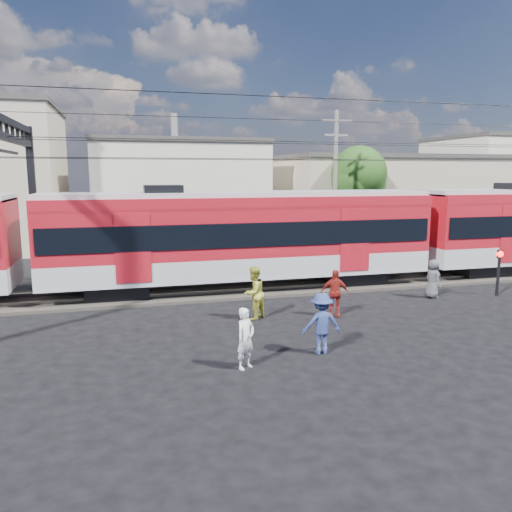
% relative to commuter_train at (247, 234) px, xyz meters
% --- Properties ---
extents(ground, '(120.00, 120.00, 0.00)m').
position_rel_commuter_train_xyz_m(ground, '(1.07, -8.00, -2.40)').
color(ground, black).
rests_on(ground, ground).
extents(track_bed, '(70.00, 3.40, 0.12)m').
position_rel_commuter_train_xyz_m(track_bed, '(1.07, 0.00, -2.34)').
color(track_bed, '#2D2823').
rests_on(track_bed, ground).
extents(rail_near, '(70.00, 0.12, 0.12)m').
position_rel_commuter_train_xyz_m(rail_near, '(1.07, -0.75, -2.22)').
color(rail_near, '#59544C').
rests_on(rail_near, track_bed).
extents(rail_far, '(70.00, 0.12, 0.12)m').
position_rel_commuter_train_xyz_m(rail_far, '(1.07, 0.75, -2.22)').
color(rail_far, '#59544C').
rests_on(rail_far, track_bed).
extents(commuter_train, '(50.30, 3.08, 4.17)m').
position_rel_commuter_train_xyz_m(commuter_train, '(0.00, 0.00, 0.00)').
color(commuter_train, black).
rests_on(commuter_train, ground).
extents(catenary, '(70.00, 9.30, 7.52)m').
position_rel_commuter_train_xyz_m(catenary, '(-7.58, -0.00, 2.73)').
color(catenary, black).
rests_on(catenary, ground).
extents(building_midwest, '(12.24, 12.24, 7.30)m').
position_rel_commuter_train_xyz_m(building_midwest, '(-0.93, 19.00, 1.25)').
color(building_midwest, beige).
rests_on(building_midwest, ground).
extents(building_mideast, '(16.32, 10.20, 6.30)m').
position_rel_commuter_train_xyz_m(building_mideast, '(15.07, 16.00, 0.75)').
color(building_mideast, tan).
rests_on(building_mideast, ground).
extents(building_east, '(10.20, 10.20, 8.30)m').
position_rel_commuter_train_xyz_m(building_east, '(29.07, 20.00, 1.75)').
color(building_east, beige).
rests_on(building_east, ground).
extents(utility_pole_mid, '(1.80, 0.24, 8.50)m').
position_rel_commuter_train_xyz_m(utility_pole_mid, '(7.07, 7.00, 2.13)').
color(utility_pole_mid, slate).
rests_on(utility_pole_mid, ground).
extents(tree_near, '(3.82, 3.64, 6.72)m').
position_rel_commuter_train_xyz_m(tree_near, '(10.26, 10.09, 2.26)').
color(tree_near, '#382619').
rests_on(tree_near, ground).
extents(pedestrian_a, '(0.69, 0.64, 1.59)m').
position_rel_commuter_train_xyz_m(pedestrian_a, '(-2.12, -8.42, -1.61)').
color(pedestrian_a, white).
rests_on(pedestrian_a, ground).
extents(pedestrian_b, '(1.13, 1.10, 1.83)m').
position_rel_commuter_train_xyz_m(pedestrian_b, '(-0.81, -4.25, -1.49)').
color(pedestrian_b, gold).
rests_on(pedestrian_b, ground).
extents(pedestrian_c, '(1.13, 0.68, 1.71)m').
position_rel_commuter_train_xyz_m(pedestrian_c, '(0.15, -7.92, -1.55)').
color(pedestrian_c, navy).
rests_on(pedestrian_c, ground).
extents(pedestrian_d, '(1.05, 0.69, 1.66)m').
position_rel_commuter_train_xyz_m(pedestrian_d, '(1.98, -4.66, -1.57)').
color(pedestrian_d, maroon).
rests_on(pedestrian_d, ground).
extents(pedestrian_e, '(0.58, 0.81, 1.56)m').
position_rel_commuter_train_xyz_m(pedestrian_e, '(6.84, -3.26, -1.62)').
color(pedestrian_e, '#4A4B4F').
rests_on(pedestrian_e, ground).
extents(crossing_signal, '(0.27, 0.27, 1.89)m').
position_rel_commuter_train_xyz_m(crossing_signal, '(9.64, -3.61, -1.09)').
color(crossing_signal, black).
rests_on(crossing_signal, ground).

